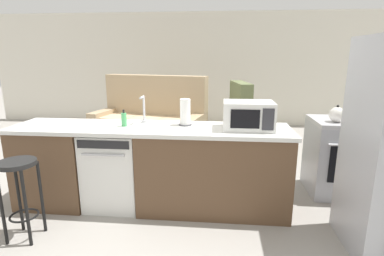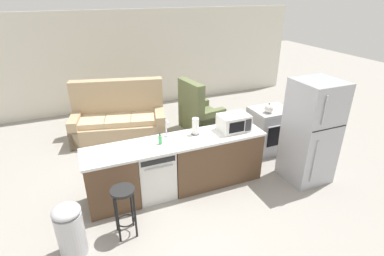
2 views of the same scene
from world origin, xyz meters
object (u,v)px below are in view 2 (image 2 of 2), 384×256
Objects in this scene: microwave at (234,123)px; kettle at (269,108)px; dishwasher at (154,172)px; bar_stool at (124,202)px; armchair at (198,115)px; paper_towel_roll at (195,126)px; trash_bin at (70,230)px; soap_bottle at (160,140)px; couch at (119,120)px; stove_range at (269,130)px; refrigerator at (311,132)px.

microwave is 2.44× the size of kettle.
bar_stool is at bearing -130.66° from dishwasher.
armchair is (2.27, 2.74, -0.19)m from bar_stool.
trash_bin is (-2.07, -0.90, -0.66)m from paper_towel_roll.
kettle is (2.43, 0.42, 0.56)m from dishwasher.
soap_bottle is at bearing -170.60° from paper_towel_roll.
soap_bottle is 0.24× the size of trash_bin.
couch is (-0.14, 2.34, -0.03)m from dishwasher.
stove_range is at bearing 13.47° from paper_towel_roll.
refrigerator reaches higher than trash_bin.
paper_towel_roll is 1.68m from bar_stool.
bar_stool is at bearing -158.59° from stove_range.
microwave is 1.29m from soap_bottle.
bar_stool is at bearing -159.59° from kettle.
armchair reaches higher than dishwasher.
microwave is at bearing -56.36° from couch.
bar_stool is (-0.61, -0.71, 0.11)m from dishwasher.
stove_range reaches higher than dishwasher.
trash_bin is at bearing -163.85° from microwave.
microwave is at bearing 16.15° from trash_bin.
kettle is 0.28× the size of bar_stool.
dishwasher is 4.77× the size of soap_bottle.
paper_towel_roll is 0.38× the size of bar_stool.
dishwasher is at bearing 49.34° from bar_stool.
stove_range is at bearing 21.41° from bar_stool.
bar_stool is (-3.21, -1.26, 0.08)m from stove_range.
bar_stool is 0.62× the size of armchair.
microwave is at bearing 155.15° from refrigerator.
dishwasher is 0.57m from soap_bottle.
paper_towel_roll reaches higher than bar_stool.
refrigerator is (2.60, -0.55, 0.47)m from dishwasher.
stove_range is 5.11× the size of soap_bottle.
stove_range is at bearing 89.99° from refrigerator.
stove_range is 2.59m from soap_bottle.
paper_towel_roll reaches higher than microwave.
refrigerator is (-0.00, -1.10, 0.44)m from stove_range.
stove_range is 1.22× the size of trash_bin.
trash_bin is (-1.30, -0.79, -0.04)m from dishwasher.
refrigerator is at bearing -90.01° from stove_range.
kettle is 0.17× the size of armchair.
armchair is at bearing 43.59° from trash_bin.
refrigerator is 8.69× the size of kettle.
microwave is 0.68× the size of trash_bin.
trash_bin is 3.33m from couch.
refrigerator is 3.56× the size of microwave.
paper_towel_roll is 0.65m from soap_bottle.
bar_stool is 3.57m from armchair.
soap_bottle is 0.24× the size of bar_stool.
couch is 1.83m from armchair.
dishwasher is 0.99m from paper_towel_roll.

